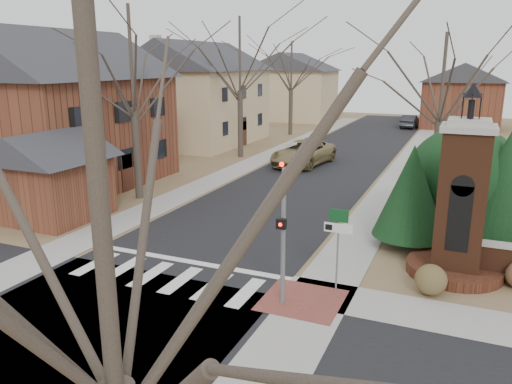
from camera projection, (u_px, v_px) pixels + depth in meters
The scene contains 27 objects.
ground at pixel (152, 287), 16.25m from camera, with size 120.00×120.00×0.00m, color brown.
main_street at pixel (329, 164), 35.82m from camera, with size 8.00×70.00×0.01m, color black.
cross_street at pixel (89, 331), 13.58m from camera, with size 120.00×8.00×0.01m, color black.
crosswalk_zone at pixel (166, 277), 16.96m from camera, with size 8.00×2.20×0.02m, color silver.
stop_bar at pixel (188, 262), 18.29m from camera, with size 8.00×0.35×0.02m, color silver.
sidewalk_right_main at pixel (404, 170), 33.85m from camera, with size 2.00×60.00×0.02m, color gray.
sidewalk_left at pixel (262, 158), 37.80m from camera, with size 2.00×60.00×0.02m, color gray.
curb_apron at pixel (302, 300), 15.31m from camera, with size 2.40×2.40×0.02m, color brown.
traffic_signal_pole at pixel (283, 223), 14.47m from camera, with size 0.28×0.41×4.50m.
sign_post at pixel (338, 234), 15.40m from camera, with size 0.90×0.07×2.75m.
brick_gate_monument at pixel (460, 214), 16.73m from camera, with size 3.20×3.20×6.47m.
house_brick_left at pixel (59, 105), 28.90m from camera, with size 9.80×11.80×9.42m.
house_stucco_left at pixel (197, 91), 44.23m from camera, with size 9.80×12.80×9.28m.
garage_left at pixel (50, 171), 22.91m from camera, with size 4.80×4.80×4.29m.
house_distant_left at pixel (291, 85), 62.44m from camera, with size 10.80×8.80×8.53m.
house_distant_right at pixel (462, 94), 54.99m from camera, with size 8.80×8.80×7.30m.
evergreen_near at pixel (411, 191), 19.16m from camera, with size 2.80×2.80×4.10m.
evergreen_mid at pixel (506, 185), 18.90m from camera, with size 3.40×3.40×4.70m.
evergreen_mass at pixel (463, 179), 20.68m from camera, with size 4.80×4.80×4.80m, color black.
bare_tree_0 at pixel (131, 50), 24.97m from camera, with size 8.05×8.05×11.15m.
bare_tree_1 at pixel (240, 49), 36.45m from camera, with size 8.40×8.40×11.64m.
bare_tree_2 at pixel (291, 63), 48.46m from camera, with size 7.35×7.35×10.19m.
bare_tree_3 at pixel (444, 70), 25.94m from camera, with size 7.00×7.00×9.70m.
bare_tree_4 at pixel (95, 152), 4.35m from camera, with size 6.65×6.65×9.21m.
pickup_truck at pixel (303, 153), 35.28m from camera, with size 2.84×6.17×1.71m, color olive.
distant_car at pixel (410, 121), 55.24m from camera, with size 1.51×4.32×1.42m, color #2D2F33.
dry_shrub_left at pixel (431, 280), 15.62m from camera, with size 0.99×0.99×0.99m, color brown.
Camera 1 is at (8.98, -12.40, 7.12)m, focal length 35.00 mm.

